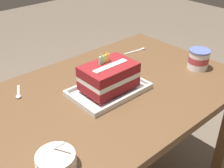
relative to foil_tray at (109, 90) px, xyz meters
name	(u,v)px	position (x,y,z in m)	size (l,w,h in m)	color
dining_table	(115,106)	(0.04, 0.01, -0.11)	(1.17, 0.79, 0.74)	brown
foil_tray	(109,90)	(0.00, 0.00, 0.00)	(0.34, 0.22, 0.02)	silver
birthday_cake	(109,76)	(0.00, 0.00, 0.07)	(0.23, 0.16, 0.16)	maroon
bowl_stack	(56,161)	(-0.41, -0.22, 0.02)	(0.13, 0.13, 0.10)	silver
ice_cream_tub	(199,59)	(0.49, -0.13, 0.04)	(0.10, 0.10, 0.10)	white
serving_spoon_near_tray	(139,50)	(0.42, 0.22, 0.00)	(0.14, 0.04, 0.01)	silver
serving_spoon_by_bowls	(18,95)	(-0.31, 0.24, 0.00)	(0.06, 0.11, 0.01)	silver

